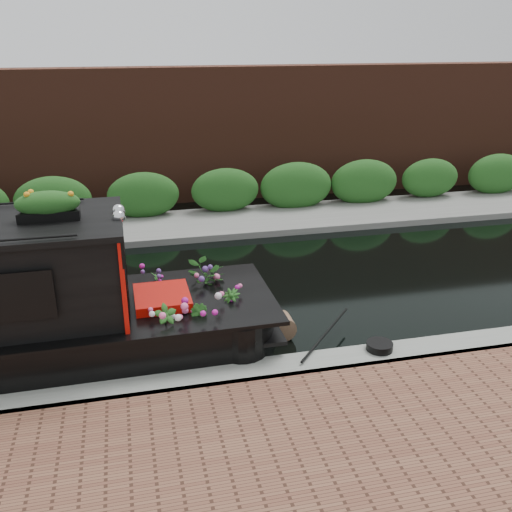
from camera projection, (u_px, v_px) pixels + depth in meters
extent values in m
plane|color=black|center=(153.00, 299.00, 11.32)|extent=(80.00, 80.00, 0.00)
cube|color=gray|center=(167.00, 395.00, 8.33)|extent=(40.00, 0.60, 0.50)
cube|color=slate|center=(143.00, 232.00, 15.13)|extent=(40.00, 2.40, 0.34)
cube|color=#22551C|center=(142.00, 221.00, 15.94)|extent=(40.00, 1.10, 2.80)
cube|color=#4D261A|center=(139.00, 201.00, 17.85)|extent=(40.00, 1.00, 8.00)
cube|color=red|center=(123.00, 266.00, 8.83)|extent=(0.09, 1.91, 1.48)
cube|color=black|center=(12.00, 297.00, 7.61)|extent=(0.98, 0.04, 0.60)
cube|color=red|center=(163.00, 308.00, 9.24)|extent=(0.89, 0.99, 0.55)
sphere|color=silver|center=(119.00, 216.00, 8.38)|extent=(0.20, 0.20, 0.20)
sphere|color=silver|center=(119.00, 211.00, 8.65)|extent=(0.20, 0.20, 0.20)
cube|color=black|center=(49.00, 215.00, 8.29)|extent=(0.87, 0.28, 0.15)
ellipsoid|color=orange|center=(47.00, 202.00, 8.22)|extent=(0.96, 0.30, 0.26)
imported|color=#23571D|center=(167.00, 326.00, 8.56)|extent=(0.41, 0.33, 0.68)
imported|color=#23571D|center=(201.00, 323.00, 8.75)|extent=(0.40, 0.40, 0.57)
imported|color=#23571D|center=(208.00, 282.00, 9.97)|extent=(0.78, 0.71, 0.75)
imported|color=#23571D|center=(231.00, 306.00, 9.29)|extent=(0.45, 0.45, 0.57)
imported|color=#23571D|center=(158.00, 287.00, 9.96)|extent=(0.21, 0.31, 0.58)
cylinder|color=brown|center=(282.00, 325.00, 9.87)|extent=(0.41, 0.40, 0.41)
cylinder|color=black|center=(380.00, 346.00, 9.02)|extent=(0.42, 0.42, 0.12)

